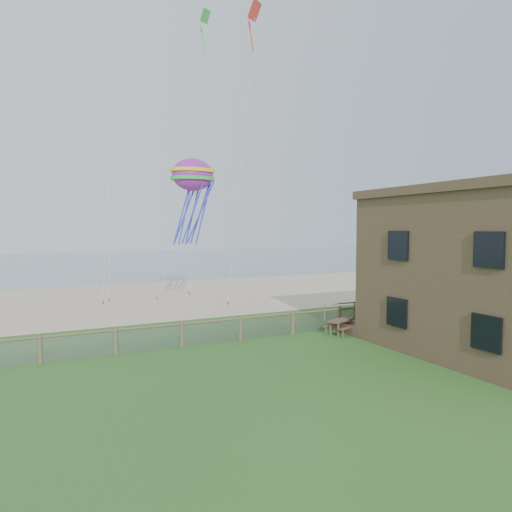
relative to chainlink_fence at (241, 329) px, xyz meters
name	(u,v)px	position (x,y,z in m)	size (l,w,h in m)	color
ground	(305,375)	(0.00, -6.00, -0.55)	(160.00, 160.00, 0.00)	#276221
sand_beach	(161,297)	(0.00, 16.00, -0.55)	(72.00, 20.00, 0.02)	tan
ocean	(95,262)	(0.00, 60.00, -0.55)	(160.00, 68.00, 0.02)	slate
chainlink_fence	(241,329)	(0.00, 0.00, 0.00)	(36.20, 0.20, 1.25)	#4D412B
motel_deck	(445,317)	(13.00, -1.00, -0.30)	(15.00, 2.00, 0.50)	brown
picnic_table	(341,327)	(5.36, -1.00, -0.20)	(1.67, 1.26, 0.70)	brown
octopus_kite	(193,199)	(1.36, 11.57, 7.16)	(3.30, 2.33, 6.79)	#F02565
kite_red	(255,22)	(3.66, 5.96, 17.91)	(1.14, 0.70, 2.52)	red
kite_green	(205,28)	(2.62, 12.13, 19.70)	(0.94, 0.70, 2.66)	green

